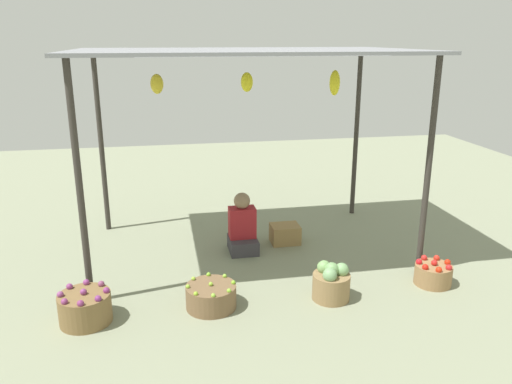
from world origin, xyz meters
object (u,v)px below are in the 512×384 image
object	(u,v)px
basket_red_tomatoes	(433,274)
wooden_crate_near_vendor	(285,234)
vendor_person	(242,229)
basket_limes	(211,296)
basket_cabbages	(331,283)
basket_purple_onions	(85,307)

from	to	relation	value
basket_red_tomatoes	wooden_crate_near_vendor	distance (m)	2.00
vendor_person	basket_red_tomatoes	xyz separation A→B (m)	(1.95, -1.34, -0.17)
vendor_person	basket_limes	distance (m)	1.50
basket_cabbages	basket_purple_onions	bearing A→B (deg)	179.66
basket_limes	basket_cabbages	bearing A→B (deg)	-2.85
vendor_person	wooden_crate_near_vendor	distance (m)	0.65
basket_red_tomatoes	vendor_person	bearing A→B (deg)	145.61
basket_cabbages	wooden_crate_near_vendor	xyz separation A→B (m)	(-0.11, 1.59, -0.06)
wooden_crate_near_vendor	basket_limes	bearing A→B (deg)	-127.31
basket_limes	wooden_crate_near_vendor	world-z (taller)	basket_limes
basket_purple_onions	wooden_crate_near_vendor	xyz separation A→B (m)	(2.40, 1.58, -0.03)
vendor_person	wooden_crate_near_vendor	bearing A→B (deg)	13.60
basket_cabbages	basket_red_tomatoes	world-z (taller)	basket_cabbages
vendor_person	basket_cabbages	bearing A→B (deg)	-63.73
basket_limes	basket_cabbages	world-z (taller)	basket_cabbages
vendor_person	basket_purple_onions	size ratio (longest dim) A/B	1.55
vendor_person	basket_limes	bearing A→B (deg)	-111.99
basket_purple_onions	wooden_crate_near_vendor	size ratio (longest dim) A/B	1.32
basket_purple_onions	wooden_crate_near_vendor	distance (m)	2.87
basket_limes	basket_red_tomatoes	bearing A→B (deg)	0.99
basket_red_tomatoes	basket_purple_onions	bearing A→B (deg)	-178.60
basket_purple_onions	basket_limes	xyz separation A→B (m)	(1.23, 0.05, -0.03)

